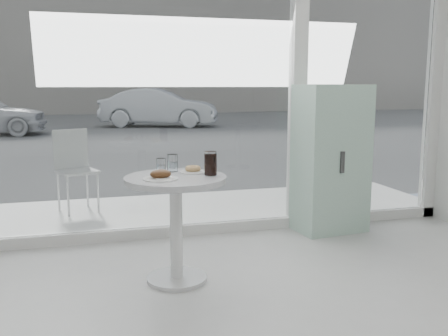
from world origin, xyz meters
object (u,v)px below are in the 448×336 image
object	(u,v)px
car_silver	(159,108)
plate_donut	(193,170)
mint_cabinet	(331,159)
plate_fritter	(161,176)
main_table	(176,207)
water_tumbler_b	(172,164)
patio_chair	(75,165)
water_tumbler_a	(161,167)
cola_glass	(211,164)

from	to	relation	value
car_silver	plate_donut	size ratio (longest dim) A/B	20.00
mint_cabinet	plate_fritter	bearing A→B (deg)	-158.30
main_table	plate_donut	world-z (taller)	plate_donut
plate_fritter	water_tumbler_b	world-z (taller)	water_tumbler_b
main_table	patio_chair	size ratio (longest dim) A/B	0.87
patio_chair	mint_cabinet	bearing A→B (deg)	-47.95
main_table	mint_cabinet	distance (m)	1.89
patio_chair	plate_fritter	xyz separation A→B (m)	(0.61, -2.25, 0.25)
plate_fritter	water_tumbler_a	xyz separation A→B (m)	(0.04, 0.25, 0.02)
plate_donut	water_tumbler_a	bearing A→B (deg)	169.22
patio_chair	plate_fritter	world-z (taller)	patio_chair
water_tumbler_a	water_tumbler_b	bearing A→B (deg)	29.51
plate_fritter	plate_donut	world-z (taller)	plate_fritter
main_table	water_tumbler_a	size ratio (longest dim) A/B	6.99
car_silver	main_table	bearing A→B (deg)	-168.65
plate_fritter	plate_donut	distance (m)	0.34
mint_cabinet	water_tumbler_b	size ratio (longest dim) A/B	10.92
main_table	plate_fritter	distance (m)	0.29
car_silver	cola_glass	size ratio (longest dim) A/B	23.03
plate_donut	cola_glass	xyz separation A→B (m)	(0.10, -0.13, 0.06)
water_tumbler_b	plate_donut	bearing A→B (deg)	-35.52
patio_chair	car_silver	world-z (taller)	car_silver
mint_cabinet	cola_glass	size ratio (longest dim) A/B	8.26
mint_cabinet	water_tumbler_a	distance (m)	1.89
mint_cabinet	water_tumbler_b	xyz separation A→B (m)	(-1.65, -0.67, 0.12)
main_table	water_tumbler_b	xyz separation A→B (m)	(0.02, 0.21, 0.28)
plate_donut	cola_glass	bearing A→B (deg)	-51.73
patio_chair	plate_fritter	size ratio (longest dim) A/B	3.67
water_tumbler_b	cola_glass	world-z (taller)	cola_glass
patio_chair	plate_fritter	bearing A→B (deg)	-94.49
main_table	mint_cabinet	xyz separation A→B (m)	(1.66, 0.88, 0.16)
plate_donut	cola_glass	distance (m)	0.18
plate_fritter	plate_donut	size ratio (longest dim) A/B	1.22
mint_cabinet	water_tumbler_a	size ratio (longest dim) A/B	12.83
patio_chair	car_silver	xyz separation A→B (m)	(2.58, 11.59, 0.10)
cola_glass	water_tumbler_a	bearing A→B (deg)	152.47
patio_chair	car_silver	size ratio (longest dim) A/B	0.22
mint_cabinet	cola_glass	bearing A→B (deg)	-154.61
plate_fritter	water_tumbler_a	world-z (taller)	water_tumbler_a
mint_cabinet	water_tumbler_b	distance (m)	1.78
cola_glass	mint_cabinet	bearing A→B (deg)	32.30
mint_cabinet	car_silver	bearing A→B (deg)	82.27
main_table	water_tumbler_a	distance (m)	0.32
mint_cabinet	plate_donut	xyz separation A→B (m)	(-1.51, -0.76, 0.08)
main_table	plate_donut	size ratio (longest dim) A/B	3.91
mint_cabinet	patio_chair	world-z (taller)	mint_cabinet
mint_cabinet	water_tumbler_b	bearing A→B (deg)	-164.86
mint_cabinet	plate_fritter	size ratio (longest dim) A/B	5.89
water_tumbler_a	car_silver	bearing A→B (deg)	81.93
plate_fritter	water_tumbler_b	size ratio (longest dim) A/B	1.85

